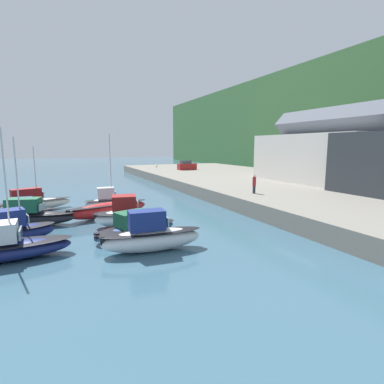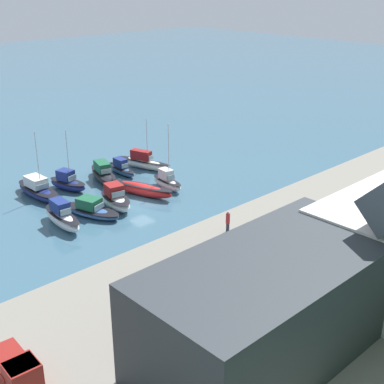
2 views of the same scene
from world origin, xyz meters
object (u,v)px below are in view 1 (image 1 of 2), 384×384
at_px(moored_boat_1, 109,209).
at_px(dog_on_quay, 157,166).
at_px(moored_boat_4, 151,236).
at_px(moored_boat_6, 24,211).
at_px(person_on_quay, 254,184).
at_px(moored_boat_0, 108,201).
at_px(moored_boat_8, 14,230).
at_px(moored_boat_3, 136,228).
at_px(moored_boat_5, 30,203).
at_px(moored_boat_7, 28,216).
at_px(moored_boat_2, 127,215).
at_px(parked_car_0, 187,166).

xyz_separation_m(moored_boat_1, dog_on_quay, (-41.52, 18.21, 1.31)).
distance_m(moored_boat_4, moored_boat_6, 16.49).
distance_m(person_on_quay, dog_on_quay, 43.61).
distance_m(moored_boat_0, moored_boat_8, 12.24).
bearing_deg(moored_boat_3, moored_boat_6, -158.09).
relative_size(moored_boat_1, moored_boat_5, 1.02).
bearing_deg(moored_boat_7, moored_boat_6, -153.52).
height_order(moored_boat_2, dog_on_quay, moored_boat_2).
xyz_separation_m(moored_boat_2, moored_boat_8, (1.08, -8.50, -0.10)).
bearing_deg(moored_boat_2, person_on_quay, 110.38).
height_order(moored_boat_2, moored_boat_6, moored_boat_2).
relative_size(moored_boat_1, dog_on_quay, 9.91).
bearing_deg(dog_on_quay, moored_boat_7, 42.92).
height_order(moored_boat_1, moored_boat_5, moored_boat_5).
bearing_deg(person_on_quay, moored_boat_7, -93.65).
bearing_deg(moored_boat_1, moored_boat_8, -72.25).
xyz_separation_m(moored_boat_6, person_on_quay, (4.73, 23.72, 1.99)).
distance_m(moored_boat_1, moored_boat_8, 9.38).
bearing_deg(moored_boat_7, moored_boat_0, 135.52).
bearing_deg(moored_boat_8, moored_boat_5, 163.57).
distance_m(moored_boat_0, moored_boat_3, 11.31).
distance_m(moored_boat_1, moored_boat_2, 4.51).
bearing_deg(moored_boat_0, moored_boat_1, -4.31).
distance_m(moored_boat_3, dog_on_quay, 52.12).
relative_size(moored_boat_0, parked_car_0, 1.99).
height_order(moored_boat_1, parked_car_0, parked_car_0).
height_order(moored_boat_8, dog_on_quay, moored_boat_8).
bearing_deg(moored_boat_1, moored_boat_2, -6.53).
distance_m(moored_boat_0, moored_boat_7, 8.66).
xyz_separation_m(moored_boat_4, person_on_quay, (-9.30, 15.07, 1.68)).
height_order(moored_boat_4, moored_boat_5, moored_boat_5).
xyz_separation_m(parked_car_0, dog_on_quay, (-8.50, -4.53, -0.46)).
xyz_separation_m(moored_boat_0, moored_boat_7, (4.24, -7.56, -0.02)).
bearing_deg(person_on_quay, moored_boat_3, -69.81).
bearing_deg(moored_boat_6, dog_on_quay, 148.89).
bearing_deg(moored_boat_0, moored_boat_3, 5.44).
xyz_separation_m(moored_boat_1, moored_boat_2, (4.42, 0.91, 0.25)).
height_order(moored_boat_1, moored_boat_6, moored_boat_6).
height_order(moored_boat_1, moored_boat_3, moored_boat_3).
relative_size(moored_boat_3, dog_on_quay, 8.55).
bearing_deg(moored_boat_1, moored_boat_7, -103.60).
bearing_deg(parked_car_0, moored_boat_6, -45.46).
bearing_deg(moored_boat_7, moored_boat_4, 53.06).
xyz_separation_m(moored_boat_0, person_on_quay, (5.71, 15.58, 1.81)).
bearing_deg(moored_boat_1, moored_boat_0, 154.06).
relative_size(moored_boat_5, person_on_quay, 3.99).
bearing_deg(moored_boat_4, moored_boat_3, -173.79).
bearing_deg(moored_boat_8, moored_boat_7, 158.57).
xyz_separation_m(moored_boat_0, moored_boat_8, (9.17, -8.10, 0.01)).
relative_size(moored_boat_4, moored_boat_7, 0.86).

